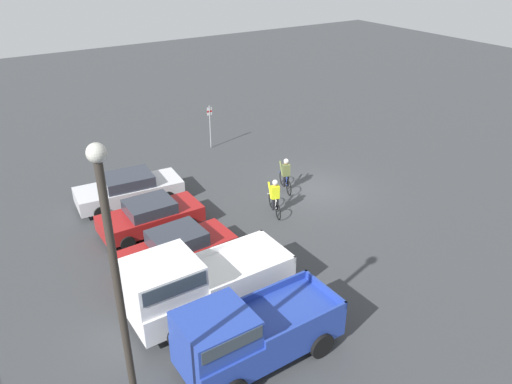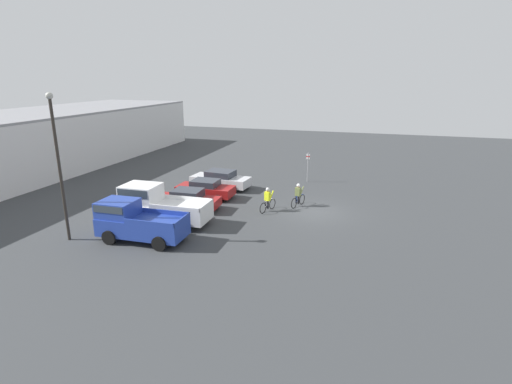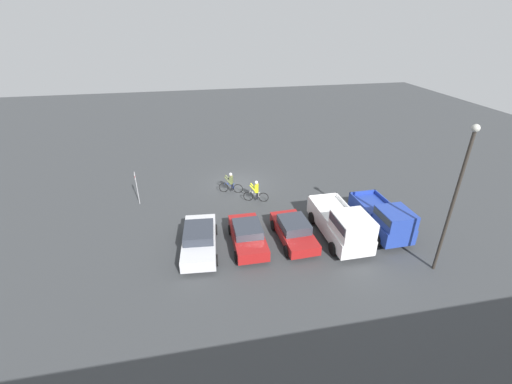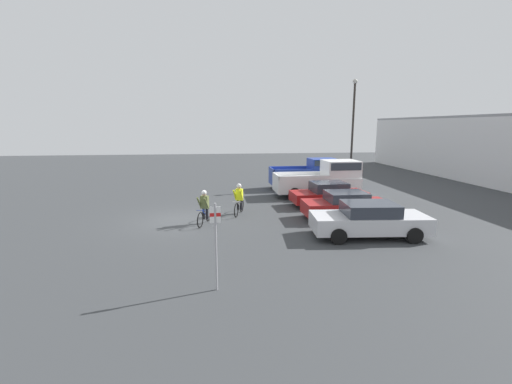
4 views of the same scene
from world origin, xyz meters
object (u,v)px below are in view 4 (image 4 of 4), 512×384
Objects in this scene: pickup_truck_1 at (325,178)px; cyclist_0 at (204,207)px; sedan_0 at (328,194)px; cyclist_1 at (239,199)px; pickup_truck_0 at (309,173)px; sedan_1 at (346,205)px; lamppost at (353,125)px; sedan_2 at (369,220)px; fire_lane_sign at (216,239)px.

pickup_truck_1 is 3.06× the size of cyclist_0.
cyclist_1 is at bearing -76.57° from sedan_0.
pickup_truck_0 is at bearing 138.96° from cyclist_0.
sedan_1 is 0.53× the size of lamppost.
pickup_truck_0 reaches higher than cyclist_0.
sedan_1 is 2.80m from sedan_2.
sedan_0 reaches higher than sedan_1.
sedan_2 is 0.61× the size of lamppost.
sedan_0 is at bearing -13.39° from pickup_truck_1.
sedan_0 is 11.63m from fire_lane_sign.
fire_lane_sign is (15.23, -6.87, 0.39)m from pickup_truck_0.
cyclist_1 is at bearing 132.84° from cyclist_0.
cyclist_1 reaches higher than cyclist_0.
sedan_2 is (5.60, -0.14, 0.03)m from sedan_0.
cyclist_0 is 0.22× the size of lamppost.
sedan_2 is (2.80, -0.08, 0.04)m from sedan_1.
cyclist_0 is 1.00× the size of cyclist_1.
cyclist_0 is 2.38m from cyclist_1.
cyclist_1 is (-1.54, -5.21, 0.13)m from sedan_1.
cyclist_1 is at bearing -39.40° from pickup_truck_0.
sedan_0 is at bearing -30.91° from lamppost.
pickup_truck_1 is at bearing -40.73° from lamppost.
cyclist_0 is (-2.72, -6.87, 0.08)m from sedan_2.
pickup_truck_1 is 5.68m from sedan_1.
sedan_1 is at bearing 136.68° from fire_lane_sign.
sedan_1 is 2.35× the size of cyclist_0.
pickup_truck_1 is 7.20m from cyclist_1.
cyclist_0 reaches higher than sedan_0.
cyclist_1 is (1.26, -5.26, 0.12)m from sedan_0.
pickup_truck_1 reaches higher than pickup_truck_0.
sedan_0 is at bearing 112.32° from cyclist_0.
lamppost is at bearing 130.96° from cyclist_0.
sedan_0 is 7.57m from cyclist_0.
fire_lane_sign is (12.43, -7.15, 0.33)m from pickup_truck_1.
fire_lane_sign is at bearing -32.75° from lamppost.
cyclist_1 is 0.71× the size of fire_lane_sign.
sedan_1 is (5.61, -0.72, -0.50)m from pickup_truck_1.
cyclist_1 is 0.22× the size of lamppost.
sedan_0 is 0.55× the size of lamppost.
sedan_0 is 8.70m from lamppost.
cyclist_0 is at bearing -67.68° from sedan_0.
cyclist_1 is (6.86, -5.64, -0.31)m from pickup_truck_0.
sedan_0 is at bearing 103.43° from cyclist_1.
sedan_2 is 6.72m from cyclist_1.
lamppost is (-1.06, 3.61, 3.46)m from pickup_truck_0.
pickup_truck_1 is 1.26× the size of sedan_0.
pickup_truck_1 is 9.56m from cyclist_0.
sedan_0 is (5.61, -0.38, -0.43)m from pickup_truck_0.
pickup_truck_0 is at bearing 155.74° from fire_lane_sign.
sedan_0 is 0.89× the size of sedan_2.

